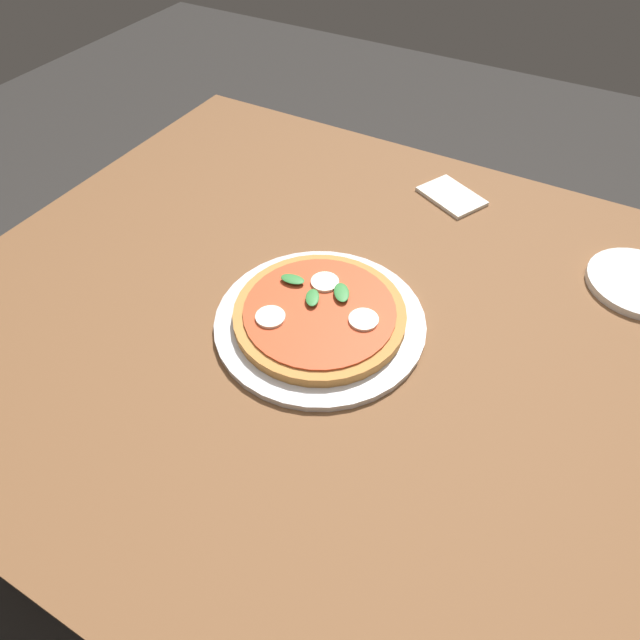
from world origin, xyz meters
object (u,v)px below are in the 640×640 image
at_px(dining_table, 365,357).
at_px(plate_white, 639,283).
at_px(serving_tray, 320,322).
at_px(napkin, 452,196).
at_px(pizza, 320,314).

xyz_separation_m(dining_table, plate_white, (0.38, 0.32, 0.09)).
height_order(serving_tray, napkin, serving_tray).
height_order(dining_table, pizza, pizza).
bearing_deg(plate_white, pizza, -141.79).
bearing_deg(serving_tray, napkin, 81.75).
bearing_deg(dining_table, napkin, 90.87).
relative_size(serving_tray, napkin, 2.72).
bearing_deg(napkin, serving_tray, -98.25).
bearing_deg(pizza, plate_white, 38.21).
height_order(dining_table, serving_tray, serving_tray).
height_order(serving_tray, plate_white, plate_white).
distance_m(serving_tray, plate_white, 0.58).
bearing_deg(napkin, dining_table, -89.13).
bearing_deg(serving_tray, plate_white, 38.44).
distance_m(dining_table, plate_white, 0.51).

